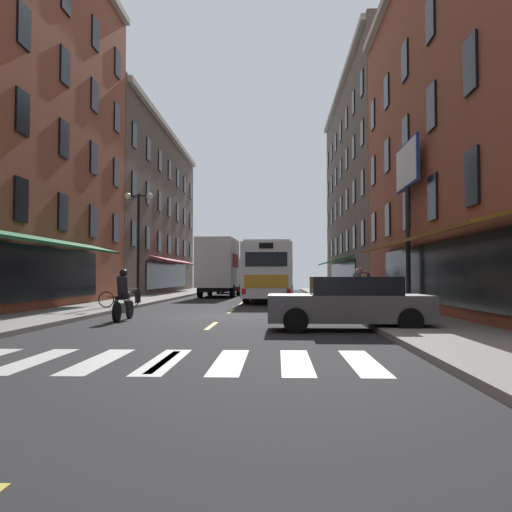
{
  "coord_description": "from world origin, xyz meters",
  "views": [
    {
      "loc": [
        1.88,
        -18.95,
        1.41
      ],
      "look_at": [
        0.75,
        10.31,
        2.55
      ],
      "focal_mm": 37.7,
      "sensor_mm": 36.0,
      "label": 1
    }
  ],
  "objects_px": {
    "bicycle_near": "(119,299)",
    "sedan_mid": "(231,285)",
    "billboard_sign": "(407,181)",
    "pedestrian_far": "(367,285)",
    "motorcycle_rider": "(123,299)",
    "pedestrian_near": "(361,283)",
    "transit_bus": "(270,272)",
    "pedestrian_mid": "(357,286)",
    "street_lamp_twin": "(138,242)",
    "box_truck": "(220,268)",
    "sedan_near": "(350,303)"
  },
  "relations": [
    {
      "from": "pedestrian_near",
      "to": "pedestrian_mid",
      "type": "xyz_separation_m",
      "value": [
        -0.9,
        -4.53,
        -0.12
      ]
    },
    {
      "from": "bicycle_near",
      "to": "box_truck",
      "type": "bearing_deg",
      "value": 80.64
    },
    {
      "from": "street_lamp_twin",
      "to": "box_truck",
      "type": "bearing_deg",
      "value": 75.63
    },
    {
      "from": "bicycle_near",
      "to": "sedan_mid",
      "type": "bearing_deg",
      "value": 83.85
    },
    {
      "from": "sedan_near",
      "to": "street_lamp_twin",
      "type": "distance_m",
      "value": 15.1
    },
    {
      "from": "pedestrian_near",
      "to": "pedestrian_mid",
      "type": "height_order",
      "value": "pedestrian_near"
    },
    {
      "from": "billboard_sign",
      "to": "box_truck",
      "type": "height_order",
      "value": "billboard_sign"
    },
    {
      "from": "pedestrian_mid",
      "to": "pedestrian_far",
      "type": "xyz_separation_m",
      "value": [
        1.35,
        5.49,
        0.0
      ]
    },
    {
      "from": "pedestrian_mid",
      "to": "box_truck",
      "type": "bearing_deg",
      "value": -128.4
    },
    {
      "from": "pedestrian_far",
      "to": "billboard_sign",
      "type": "bearing_deg",
      "value": 76.53
    },
    {
      "from": "transit_bus",
      "to": "pedestrian_near",
      "type": "bearing_deg",
      "value": -32.88
    },
    {
      "from": "motorcycle_rider",
      "to": "bicycle_near",
      "type": "relative_size",
      "value": 1.21
    },
    {
      "from": "pedestrian_near",
      "to": "pedestrian_far",
      "type": "height_order",
      "value": "pedestrian_near"
    },
    {
      "from": "street_lamp_twin",
      "to": "pedestrian_mid",
      "type": "bearing_deg",
      "value": -12.61
    },
    {
      "from": "sedan_mid",
      "to": "pedestrian_near",
      "type": "distance_m",
      "value": 19.45
    },
    {
      "from": "motorcycle_rider",
      "to": "pedestrian_mid",
      "type": "relative_size",
      "value": 1.26
    },
    {
      "from": "sedan_mid",
      "to": "bicycle_near",
      "type": "xyz_separation_m",
      "value": [
        -2.58,
        -23.98,
        -0.19
      ]
    },
    {
      "from": "motorcycle_rider",
      "to": "bicycle_near",
      "type": "xyz_separation_m",
      "value": [
        -1.58,
        4.86,
        -0.21
      ]
    },
    {
      "from": "box_truck",
      "to": "pedestrian_far",
      "type": "height_order",
      "value": "box_truck"
    },
    {
      "from": "billboard_sign",
      "to": "pedestrian_far",
      "type": "xyz_separation_m",
      "value": [
        -0.25,
        8.22,
        -4.23
      ]
    },
    {
      "from": "transit_bus",
      "to": "motorcycle_rider",
      "type": "bearing_deg",
      "value": -107.53
    },
    {
      "from": "sedan_mid",
      "to": "sedan_near",
      "type": "bearing_deg",
      "value": -79.46
    },
    {
      "from": "sedan_near",
      "to": "transit_bus",
      "type": "bearing_deg",
      "value": 97.68
    },
    {
      "from": "sedan_mid",
      "to": "pedestrian_near",
      "type": "xyz_separation_m",
      "value": [
        8.44,
        -17.53,
        0.41
      ]
    },
    {
      "from": "sedan_near",
      "to": "pedestrian_far",
      "type": "height_order",
      "value": "pedestrian_far"
    },
    {
      "from": "sedan_mid",
      "to": "transit_bus",
      "type": "bearing_deg",
      "value": -76.08
    },
    {
      "from": "pedestrian_far",
      "to": "street_lamp_twin",
      "type": "relative_size",
      "value": 0.3
    },
    {
      "from": "sedan_mid",
      "to": "street_lamp_twin",
      "type": "relative_size",
      "value": 0.78
    },
    {
      "from": "pedestrian_near",
      "to": "pedestrian_mid",
      "type": "relative_size",
      "value": 1.1
    },
    {
      "from": "billboard_sign",
      "to": "motorcycle_rider",
      "type": "bearing_deg",
      "value": -158.18
    },
    {
      "from": "transit_bus",
      "to": "box_truck",
      "type": "height_order",
      "value": "box_truck"
    },
    {
      "from": "motorcycle_rider",
      "to": "transit_bus",
      "type": "bearing_deg",
      "value": 72.47
    },
    {
      "from": "bicycle_near",
      "to": "transit_bus",
      "type": "bearing_deg",
      "value": 57.36
    },
    {
      "from": "box_truck",
      "to": "bicycle_near",
      "type": "bearing_deg",
      "value": -99.36
    },
    {
      "from": "bicycle_near",
      "to": "street_lamp_twin",
      "type": "xyz_separation_m",
      "value": [
        -0.32,
        4.26,
        2.66
      ]
    },
    {
      "from": "sedan_mid",
      "to": "motorcycle_rider",
      "type": "bearing_deg",
      "value": -91.99
    },
    {
      "from": "transit_bus",
      "to": "pedestrian_mid",
      "type": "xyz_separation_m",
      "value": [
        3.98,
        -7.68,
        -0.74
      ]
    },
    {
      "from": "transit_bus",
      "to": "pedestrian_far",
      "type": "distance_m",
      "value": 5.8
    },
    {
      "from": "pedestrian_near",
      "to": "pedestrian_far",
      "type": "distance_m",
      "value": 1.07
    },
    {
      "from": "billboard_sign",
      "to": "bicycle_near",
      "type": "relative_size",
      "value": 3.84
    },
    {
      "from": "sedan_mid",
      "to": "street_lamp_twin",
      "type": "distance_m",
      "value": 20.08
    },
    {
      "from": "billboard_sign",
      "to": "motorcycle_rider",
      "type": "distance_m",
      "value": 11.82
    },
    {
      "from": "billboard_sign",
      "to": "pedestrian_near",
      "type": "distance_m",
      "value": 8.36
    },
    {
      "from": "transit_bus",
      "to": "bicycle_near",
      "type": "bearing_deg",
      "value": -122.64
    },
    {
      "from": "pedestrian_near",
      "to": "transit_bus",
      "type": "bearing_deg",
      "value": 118.85
    },
    {
      "from": "pedestrian_far",
      "to": "bicycle_near",
      "type": "bearing_deg",
      "value": 17.68
    },
    {
      "from": "motorcycle_rider",
      "to": "street_lamp_twin",
      "type": "bearing_deg",
      "value": 101.79
    },
    {
      "from": "billboard_sign",
      "to": "sedan_mid",
      "type": "bearing_deg",
      "value": 110.24
    },
    {
      "from": "sedan_near",
      "to": "bicycle_near",
      "type": "distance_m",
      "value": 11.5
    },
    {
      "from": "pedestrian_far",
      "to": "pedestrian_near",
      "type": "bearing_deg",
      "value": 49.49
    }
  ]
}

